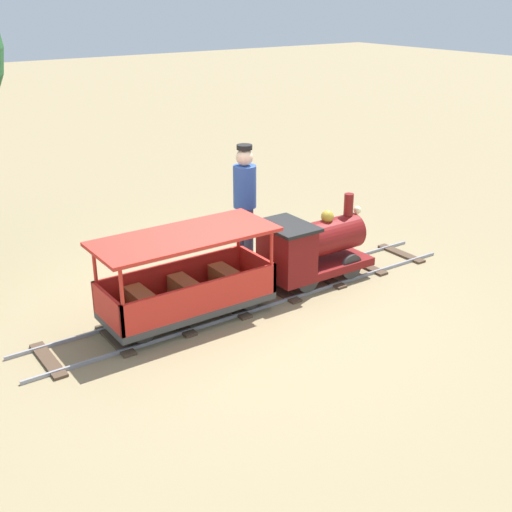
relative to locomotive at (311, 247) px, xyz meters
The scene contains 5 objects.
ground_plane 1.24m from the locomotive, 90.00° to the right, with size 60.00×60.00×0.00m, color #8C7A56.
track 0.97m from the locomotive, 90.00° to the right, with size 0.78×5.70×0.04m.
locomotive is the anchor object (origin of this frame).
passenger_car 1.75m from the locomotive, 90.00° to the right, with size 0.84×2.00×0.97m.
conductor_person 1.14m from the locomotive, 161.99° to the right, with size 0.30×0.30×1.62m.
Camera 1 is at (5.83, -3.74, 3.43)m, focal length 46.18 mm.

